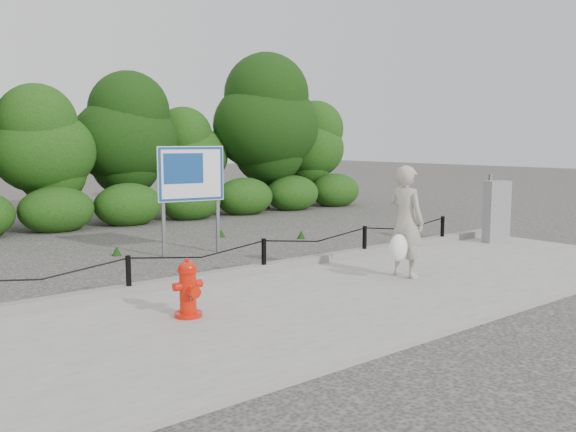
# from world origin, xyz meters

# --- Properties ---
(ground) EXTENTS (90.00, 90.00, 0.00)m
(ground) POSITION_xyz_m (0.00, 0.00, 0.00)
(ground) COLOR #2D2B28
(ground) RESTS_ON ground
(sidewalk) EXTENTS (14.00, 4.00, 0.08)m
(sidewalk) POSITION_xyz_m (0.00, -2.00, 0.04)
(sidewalk) COLOR gray
(sidewalk) RESTS_ON ground
(curb) EXTENTS (14.00, 0.22, 0.14)m
(curb) POSITION_xyz_m (0.00, 0.05, 0.15)
(curb) COLOR slate
(curb) RESTS_ON sidewalk
(chain_barrier) EXTENTS (10.06, 0.06, 0.60)m
(chain_barrier) POSITION_xyz_m (0.00, 0.00, 0.46)
(chain_barrier) COLOR black
(chain_barrier) RESTS_ON sidewalk
(treeline) EXTENTS (20.24, 3.97, 5.20)m
(treeline) POSITION_xyz_m (0.66, 8.91, 2.61)
(treeline) COLOR black
(treeline) RESTS_ON ground
(fire_hydrant) EXTENTS (0.40, 0.40, 0.77)m
(fire_hydrant) POSITION_xyz_m (-2.37, -1.54, 0.45)
(fire_hydrant) COLOR red
(fire_hydrant) RESTS_ON sidewalk
(pedestrian) EXTENTS (0.76, 0.70, 1.88)m
(pedestrian) POSITION_xyz_m (1.66, -1.75, 1.00)
(pedestrian) COLOR #A69F8E
(pedestrian) RESTS_ON sidewalk
(utility_cabinet) EXTENTS (0.60, 0.47, 1.54)m
(utility_cabinet) POSITION_xyz_m (5.99, -0.72, 0.78)
(utility_cabinet) COLOR #969699
(utility_cabinet) RESTS_ON sidewalk
(advertising_sign) EXTENTS (1.39, 0.34, 2.25)m
(advertising_sign) POSITION_xyz_m (0.07, 2.61, 1.59)
(advertising_sign) COLOR slate
(advertising_sign) RESTS_ON ground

